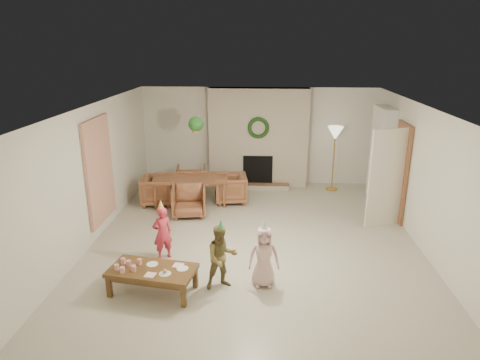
# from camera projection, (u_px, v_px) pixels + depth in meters

# --- Properties ---
(floor) EXTENTS (7.00, 7.00, 0.00)m
(floor) POSITION_uv_depth(u_px,v_px,m) (255.00, 239.00, 8.03)
(floor) COLOR #B7B29E
(floor) RESTS_ON ground
(ceiling) EXTENTS (7.00, 7.00, 0.00)m
(ceiling) POSITION_uv_depth(u_px,v_px,m) (256.00, 107.00, 7.26)
(ceiling) COLOR white
(ceiling) RESTS_ON wall_back
(wall_back) EXTENTS (7.00, 0.00, 7.00)m
(wall_back) POSITION_uv_depth(u_px,v_px,m) (258.00, 136.00, 10.97)
(wall_back) COLOR silver
(wall_back) RESTS_ON floor
(wall_front) EXTENTS (7.00, 0.00, 7.00)m
(wall_front) POSITION_uv_depth(u_px,v_px,m) (247.00, 279.00, 4.32)
(wall_front) COLOR silver
(wall_front) RESTS_ON floor
(wall_left) EXTENTS (0.00, 7.00, 7.00)m
(wall_left) POSITION_uv_depth(u_px,v_px,m) (93.00, 174.00, 7.81)
(wall_left) COLOR silver
(wall_left) RESTS_ON floor
(wall_right) EXTENTS (0.00, 7.00, 7.00)m
(wall_right) POSITION_uv_depth(u_px,v_px,m) (425.00, 180.00, 7.48)
(wall_right) COLOR silver
(wall_right) RESTS_ON floor
(fireplace_mass) EXTENTS (2.50, 0.40, 2.50)m
(fireplace_mass) POSITION_uv_depth(u_px,v_px,m) (258.00, 138.00, 10.78)
(fireplace_mass) COLOR #5C1818
(fireplace_mass) RESTS_ON floor
(fireplace_hearth) EXTENTS (1.60, 0.30, 0.12)m
(fireplace_hearth) POSITION_uv_depth(u_px,v_px,m) (258.00, 186.00, 10.81)
(fireplace_hearth) COLOR brown
(fireplace_hearth) RESTS_ON floor
(fireplace_firebox) EXTENTS (0.75, 0.12, 0.75)m
(fireplace_firebox) POSITION_uv_depth(u_px,v_px,m) (258.00, 170.00, 10.85)
(fireplace_firebox) COLOR black
(fireplace_firebox) RESTS_ON floor
(fireplace_wreath) EXTENTS (0.54, 0.10, 0.54)m
(fireplace_wreath) POSITION_uv_depth(u_px,v_px,m) (258.00, 128.00, 10.46)
(fireplace_wreath) COLOR #163815
(fireplace_wreath) RESTS_ON fireplace_mass
(floor_lamp_base) EXTENTS (0.30, 0.30, 0.03)m
(floor_lamp_base) POSITION_uv_depth(u_px,v_px,m) (331.00, 189.00, 10.77)
(floor_lamp_base) COLOR gold
(floor_lamp_base) RESTS_ON floor
(floor_lamp_post) EXTENTS (0.03, 0.03, 1.45)m
(floor_lamp_post) POSITION_uv_depth(u_px,v_px,m) (333.00, 161.00, 10.54)
(floor_lamp_post) COLOR gold
(floor_lamp_post) RESTS_ON floor
(floor_lamp_shade) EXTENTS (0.39, 0.39, 0.32)m
(floor_lamp_shade) POSITION_uv_depth(u_px,v_px,m) (335.00, 133.00, 10.32)
(floor_lamp_shade) COLOR beige
(floor_lamp_shade) RESTS_ON floor_lamp_post
(bookshelf_carcass) EXTENTS (0.30, 1.00, 2.20)m
(bookshelf_carcass) POSITION_uv_depth(u_px,v_px,m) (381.00, 155.00, 9.71)
(bookshelf_carcass) COLOR white
(bookshelf_carcass) RESTS_ON floor
(bookshelf_shelf_a) EXTENTS (0.30, 0.92, 0.03)m
(bookshelf_shelf_a) POSITION_uv_depth(u_px,v_px,m) (377.00, 182.00, 9.92)
(bookshelf_shelf_a) COLOR white
(bookshelf_shelf_a) RESTS_ON bookshelf_carcass
(bookshelf_shelf_b) EXTENTS (0.30, 0.92, 0.03)m
(bookshelf_shelf_b) POSITION_uv_depth(u_px,v_px,m) (379.00, 165.00, 9.79)
(bookshelf_shelf_b) COLOR white
(bookshelf_shelf_b) RESTS_ON bookshelf_carcass
(bookshelf_shelf_c) EXTENTS (0.30, 0.92, 0.03)m
(bookshelf_shelf_c) POSITION_uv_depth(u_px,v_px,m) (381.00, 149.00, 9.67)
(bookshelf_shelf_c) COLOR white
(bookshelf_shelf_c) RESTS_ON bookshelf_carcass
(bookshelf_shelf_d) EXTENTS (0.30, 0.92, 0.03)m
(bookshelf_shelf_d) POSITION_uv_depth(u_px,v_px,m) (383.00, 131.00, 9.55)
(bookshelf_shelf_d) COLOR white
(bookshelf_shelf_d) RESTS_ON bookshelf_carcass
(books_row_lower) EXTENTS (0.20, 0.40, 0.24)m
(books_row_lower) POSITION_uv_depth(u_px,v_px,m) (379.00, 178.00, 9.73)
(books_row_lower) COLOR maroon
(books_row_lower) RESTS_ON bookshelf_shelf_a
(books_row_mid) EXTENTS (0.20, 0.44, 0.24)m
(books_row_mid) POSITION_uv_depth(u_px,v_px,m) (378.00, 159.00, 9.80)
(books_row_mid) COLOR #26448C
(books_row_mid) RESTS_ON bookshelf_shelf_b
(books_row_upper) EXTENTS (0.20, 0.36, 0.22)m
(books_row_upper) POSITION_uv_depth(u_px,v_px,m) (382.00, 144.00, 9.54)
(books_row_upper) COLOR #AA9F24
(books_row_upper) RESTS_ON bookshelf_shelf_c
(door_frame) EXTENTS (0.05, 0.86, 2.04)m
(door_frame) POSITION_uv_depth(u_px,v_px,m) (400.00, 172.00, 8.69)
(door_frame) COLOR brown
(door_frame) RESTS_ON floor
(door_leaf) EXTENTS (0.77, 0.32, 2.00)m
(door_leaf) POSITION_uv_depth(u_px,v_px,m) (386.00, 178.00, 8.35)
(door_leaf) COLOR beige
(door_leaf) RESTS_ON floor
(curtain_panel) EXTENTS (0.06, 1.20, 2.00)m
(curtain_panel) POSITION_uv_depth(u_px,v_px,m) (99.00, 171.00, 8.00)
(curtain_panel) COLOR beige
(curtain_panel) RESTS_ON wall_left
(dining_table) EXTENTS (1.81, 1.17, 0.60)m
(dining_table) POSITION_uv_depth(u_px,v_px,m) (190.00, 191.00, 9.78)
(dining_table) COLOR brown
(dining_table) RESTS_ON floor
(dining_chair_near) EXTENTS (0.80, 0.81, 0.66)m
(dining_chair_near) POSITION_uv_depth(u_px,v_px,m) (189.00, 201.00, 9.06)
(dining_chair_near) COLOR brown
(dining_chair_near) RESTS_ON floor
(dining_chair_far) EXTENTS (0.80, 0.81, 0.66)m
(dining_chair_far) POSITION_uv_depth(u_px,v_px,m) (191.00, 179.00, 10.48)
(dining_chair_far) COLOR brown
(dining_chair_far) RESTS_ON floor
(dining_chair_left) EXTENTS (0.81, 0.80, 0.66)m
(dining_chair_left) POSITION_uv_depth(u_px,v_px,m) (158.00, 190.00, 9.71)
(dining_chair_left) COLOR brown
(dining_chair_left) RESTS_ON floor
(dining_chair_right) EXTENTS (0.81, 0.80, 0.66)m
(dining_chair_right) POSITION_uv_depth(u_px,v_px,m) (231.00, 188.00, 9.83)
(dining_chair_right) COLOR brown
(dining_chair_right) RESTS_ON floor
(hanging_plant_cord) EXTENTS (0.01, 0.01, 0.70)m
(hanging_plant_cord) POSITION_uv_depth(u_px,v_px,m) (196.00, 113.00, 8.86)
(hanging_plant_cord) COLOR tan
(hanging_plant_cord) RESTS_ON ceiling
(hanging_plant_pot) EXTENTS (0.16, 0.16, 0.12)m
(hanging_plant_pot) POSITION_uv_depth(u_px,v_px,m) (196.00, 130.00, 8.97)
(hanging_plant_pot) COLOR #AA6436
(hanging_plant_pot) RESTS_ON hanging_plant_cord
(hanging_plant_foliage) EXTENTS (0.32, 0.32, 0.32)m
(hanging_plant_foliage) POSITION_uv_depth(u_px,v_px,m) (196.00, 124.00, 8.93)
(hanging_plant_foliage) COLOR #1A501D
(hanging_plant_foliage) RESTS_ON hanging_plant_pot
(coffee_table_top) EXTENTS (1.35, 0.83, 0.06)m
(coffee_table_top) POSITION_uv_depth(u_px,v_px,m) (152.00, 270.00, 6.23)
(coffee_table_top) COLOR brown
(coffee_table_top) RESTS_ON floor
(coffee_table_apron) EXTENTS (1.24, 0.72, 0.08)m
(coffee_table_apron) POSITION_uv_depth(u_px,v_px,m) (152.00, 274.00, 6.25)
(coffee_table_apron) COLOR brown
(coffee_table_apron) RESTS_ON floor
(coffee_leg_fl) EXTENTS (0.08, 0.08, 0.33)m
(coffee_leg_fl) POSITION_uv_depth(u_px,v_px,m) (109.00, 287.00, 6.17)
(coffee_leg_fl) COLOR brown
(coffee_leg_fl) RESTS_ON floor
(coffee_leg_fr) EXTENTS (0.08, 0.08, 0.33)m
(coffee_leg_fr) POSITION_uv_depth(u_px,v_px,m) (184.00, 296.00, 5.93)
(coffee_leg_fr) COLOR brown
(coffee_leg_fr) RESTS_ON floor
(coffee_leg_bl) EXTENTS (0.08, 0.08, 0.33)m
(coffee_leg_bl) POSITION_uv_depth(u_px,v_px,m) (126.00, 269.00, 6.65)
(coffee_leg_bl) COLOR brown
(coffee_leg_bl) RESTS_ON floor
(coffee_leg_br) EXTENTS (0.08, 0.08, 0.33)m
(coffee_leg_br) POSITION_uv_depth(u_px,v_px,m) (195.00, 278.00, 6.41)
(coffee_leg_br) COLOR brown
(coffee_leg_br) RESTS_ON floor
(cup_a) EXTENTS (0.08, 0.08, 0.09)m
(cup_a) POSITION_uv_depth(u_px,v_px,m) (117.00, 267.00, 6.17)
(cup_a) COLOR white
(cup_a) RESTS_ON coffee_table_top
(cup_b) EXTENTS (0.08, 0.08, 0.09)m
(cup_b) POSITION_uv_depth(u_px,v_px,m) (123.00, 261.00, 6.35)
(cup_b) COLOR white
(cup_b) RESTS_ON coffee_table_top
(cup_c) EXTENTS (0.08, 0.08, 0.09)m
(cup_c) POSITION_uv_depth(u_px,v_px,m) (122.00, 270.00, 6.10)
(cup_c) COLOR white
(cup_c) RESTS_ON coffee_table_top
(cup_d) EXTENTS (0.08, 0.08, 0.09)m
(cup_d) POSITION_uv_depth(u_px,v_px,m) (129.00, 263.00, 6.28)
(cup_d) COLOR white
(cup_d) RESTS_ON coffee_table_top
(cup_e) EXTENTS (0.08, 0.08, 0.09)m
(cup_e) POSITION_uv_depth(u_px,v_px,m) (134.00, 268.00, 6.15)
(cup_e) COLOR white
(cup_e) RESTS_ON coffee_table_top
(cup_f) EXTENTS (0.08, 0.08, 0.09)m
(cup_f) POSITION_uv_depth(u_px,v_px,m) (140.00, 262.00, 6.33)
(cup_f) COLOR white
(cup_f) RESTS_ON coffee_table_top
(plate_a) EXTENTS (0.20, 0.20, 0.01)m
(plate_a) POSITION_uv_depth(u_px,v_px,m) (152.00, 264.00, 6.34)
(plate_a) COLOR white
(plate_a) RESTS_ON coffee_table_top
(plate_b) EXTENTS (0.20, 0.20, 0.01)m
(plate_b) POSITION_uv_depth(u_px,v_px,m) (165.00, 274.00, 6.08)
(plate_b) COLOR white
(plate_b) RESTS_ON coffee_table_top
(plate_c) EXTENTS (0.20, 0.20, 0.01)m
(plate_c) POSITION_uv_depth(u_px,v_px,m) (182.00, 268.00, 6.22)
(plate_c) COLOR white
(plate_c) RESTS_ON coffee_table_top
(food_scoop) EXTENTS (0.08, 0.08, 0.07)m
(food_scoop) POSITION_uv_depth(u_px,v_px,m) (165.00, 271.00, 6.06)
(food_scoop) COLOR tan
(food_scoop) RESTS_ON plate_b
(napkin_left) EXTENTS (0.17, 0.17, 0.01)m
(napkin_left) POSITION_uv_depth(u_px,v_px,m) (150.00, 275.00, 6.04)
(napkin_left) COLOR #FBBAB9
(napkin_left) RESTS_ON coffee_table_top
(napkin_right) EXTENTS (0.17, 0.17, 0.01)m
(napkin_right) POSITION_uv_depth(u_px,v_px,m) (178.00, 265.00, 6.31)
(napkin_right) COLOR #FBBAB9
(napkin_right) RESTS_ON coffee_table_top
(child_red) EXTENTS (0.41, 0.38, 0.94)m
(child_red) POSITION_uv_depth(u_px,v_px,m) (162.00, 233.00, 7.19)
(child_red) COLOR #C2293D
(child_red) RESTS_ON floor
(party_hat_red) EXTENTS (0.16, 0.16, 0.18)m
(party_hat_red) POSITION_uv_depth(u_px,v_px,m) (161.00, 205.00, 7.03)
(party_hat_red) COLOR #E7DB4D
(party_hat_red) RESTS_ON child_red
(child_plaid) EXTENTS (0.60, 0.54, 1.01)m
(child_plaid) POSITION_uv_depth(u_px,v_px,m) (222.00, 257.00, 6.31)
(child_plaid) COLOR #964F29
(child_plaid) RESTS_ON floor
(party_hat_plaid) EXTENTS (0.12, 0.12, 0.16)m
(party_hat_plaid) POSITION_uv_depth(u_px,v_px,m) (221.00, 224.00, 6.15)
(party_hat_plaid) COLOR #46A458
(party_hat_plaid) RESTS_ON child_plaid
(child_pink) EXTENTS (0.49, 0.34, 0.96)m
(child_pink) POSITION_uv_depth(u_px,v_px,m) (264.00, 257.00, 6.38)
(child_pink) COLOR beige
(child_pink) RESTS_ON floor
(party_hat_pink) EXTENTS (0.14, 0.14, 0.17)m
(party_hat_pink) POSITION_uv_depth(u_px,v_px,m) (264.00, 225.00, 6.22)
(party_hat_pink) COLOR silver
(party_hat_pink) RESTS_ON child_pink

